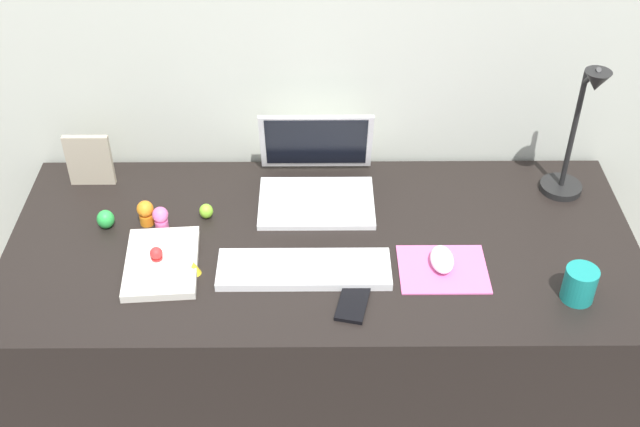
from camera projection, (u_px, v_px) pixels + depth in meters
ground_plane at (322, 427)px, 2.48m from camera, size 6.00×6.00×0.00m
back_wall at (321, 170)px, 2.36m from camera, size 2.76×0.05×1.36m
desk at (322, 344)px, 2.25m from camera, size 1.56×0.69×0.74m
laptop at (316, 175)px, 2.15m from camera, size 0.30×0.27×0.21m
keyboard at (304, 269)px, 1.93m from camera, size 0.41×0.13×0.02m
mousepad at (443, 269)px, 1.94m from camera, size 0.21×0.17×0.00m
mouse at (442, 259)px, 1.94m from camera, size 0.06×0.10×0.03m
cell_phone at (353, 301)px, 1.85m from camera, size 0.09×0.14×0.01m
desk_lamp at (577, 136)px, 2.05m from camera, size 0.11×0.16×0.40m
notebook_pad at (162, 263)px, 1.95m from camera, size 0.19×0.25×0.02m
picture_frame at (89, 160)px, 2.17m from camera, size 0.12×0.02×0.15m
coffee_mug at (580, 284)px, 1.84m from camera, size 0.07×0.07×0.08m
toy_figurine_pink at (161, 218)px, 2.04m from camera, size 0.04×0.04×0.07m
toy_figurine_red at (157, 256)px, 1.94m from camera, size 0.03×0.03×0.05m
toy_figurine_orange at (146, 212)px, 2.06m from camera, size 0.04×0.04×0.07m
toy_figurine_green at (106, 219)px, 2.05m from camera, size 0.04×0.04×0.05m
toy_figurine_lime at (206, 211)px, 2.09m from camera, size 0.04×0.04×0.04m
toy_figurine_yellow at (194, 268)px, 1.92m from camera, size 0.03×0.03×0.04m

